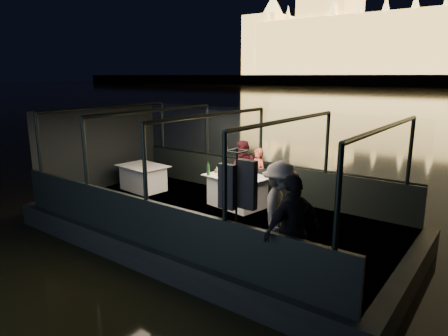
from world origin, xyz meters
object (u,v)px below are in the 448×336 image
Objects in this scene: dining_table_central at (237,191)px; person_man_maroon at (243,169)px; chair_port_right at (260,187)px; passenger_stripe at (279,210)px; wine_bottle at (208,169)px; person_woman_coral at (258,172)px; dining_table_aft at (143,177)px; coat_stand at (236,211)px; chair_port_left at (232,182)px; passenger_dark at (293,232)px.

person_man_maroon is (-0.30, 0.72, 0.36)m from dining_table_central.
passenger_stripe is (1.79, -2.26, 0.40)m from chair_port_right.
passenger_stripe is 5.14× the size of wine_bottle.
chair_port_right is at bearing -27.45° from person_woman_coral.
chair_port_right reaches higher than dining_table_aft.
chair_port_right is 1.34m from wine_bottle.
person_woman_coral is at bearing 55.78° from wine_bottle.
dining_table_aft is 3.99× the size of wine_bottle.
dining_table_central is at bearing 124.55° from coat_stand.
wine_bottle is at bearing -97.97° from person_man_maroon.
chair_port_right is 0.78m from person_man_maroon.
dining_table_central is at bearing -42.93° from chair_port_left.
passenger_dark is at bearing -75.59° from chair_port_right.
dining_table_aft is at bearing -179.37° from wine_bottle.
person_man_maroon is (-0.44, 0.00, 0.00)m from person_woman_coral.
passenger_stripe is at bearing -76.00° from chair_port_right.
chair_port_left is 0.85m from chair_port_right.
passenger_stripe is 1.02m from passenger_dark.
dining_table_aft is 2.86m from person_man_maroon.
person_woman_coral is 4.26m from passenger_dark.
chair_port_right is 2.58× the size of wine_bottle.
dining_table_central is 0.66m from chair_port_left.
coat_stand is (1.30, -2.87, 0.45)m from chair_port_right.
wine_bottle is (-0.96, -0.81, 0.47)m from chair_port_right.
wine_bottle is (-0.12, -0.81, 0.47)m from chair_port_left.
wine_bottle reaches higher than dining_table_aft.
passenger_stripe is (2.02, -2.53, 0.10)m from person_woman_coral.
chair_port_right reaches higher than chair_port_left.
dining_table_aft is at bearing -160.99° from chair_port_left.
chair_port_left is 0.60× the size of person_woman_coral.
dining_table_central is 1.07× the size of person_woman_coral.
passenger_dark is at bearing -28.67° from person_woman_coral.
chair_port_left is at bearing -116.93° from person_man_maroon.
coat_stand is at bearing -41.62° from person_woman_coral.
wine_bottle is at bearing -101.79° from person_woman_coral.
wine_bottle is (-0.30, -1.08, 0.17)m from person_man_maroon.
coat_stand is at bearing -75.74° from passenger_dark.
passenger_stripe is (0.49, 0.60, -0.05)m from coat_stand.
dining_table_central is at bearing -109.52° from passenger_dark.
coat_stand is at bearing -42.21° from wine_bottle.
passenger_dark reaches higher than passenger_stripe.
dining_table_aft is at bearing 169.97° from chair_port_right.
chair_port_right is 0.49× the size of passenger_dark.
dining_table_aft is 1.65× the size of chair_port_left.
coat_stand is 1.32× the size of person_man_maroon.
person_man_maroon is 3.53m from passenger_stripe.
person_woman_coral is at bearing 79.25° from dining_table_central.
coat_stand reaches higher than dining_table_central.
dining_table_aft is 3.26m from person_woman_coral.
dining_table_aft is 0.89× the size of person_man_maroon.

